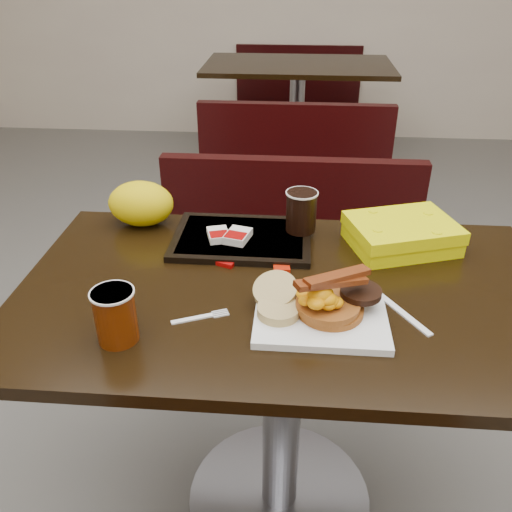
# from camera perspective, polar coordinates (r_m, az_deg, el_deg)

# --- Properties ---
(floor) EXTENTS (6.00, 7.00, 0.01)m
(floor) POSITION_cam_1_polar(r_m,az_deg,el_deg) (1.73, 2.45, -24.59)
(floor) COLOR slate
(floor) RESTS_ON ground
(table_near) EXTENTS (1.20, 0.70, 0.75)m
(table_near) POSITION_cam_1_polar(r_m,az_deg,el_deg) (1.44, 2.78, -15.95)
(table_near) COLOR black
(table_near) RESTS_ON floor
(bench_near_n) EXTENTS (1.00, 0.46, 0.72)m
(bench_near_n) POSITION_cam_1_polar(r_m,az_deg,el_deg) (1.99, 3.52, -1.60)
(bench_near_n) COLOR black
(bench_near_n) RESTS_ON floor
(table_far) EXTENTS (1.20, 0.70, 0.75)m
(table_far) POSITION_cam_1_polar(r_m,az_deg,el_deg) (3.74, 4.31, 14.14)
(table_far) COLOR black
(table_far) RESTS_ON floor
(bench_far_s) EXTENTS (1.00, 0.46, 0.72)m
(bench_far_s) POSITION_cam_1_polar(r_m,az_deg,el_deg) (3.08, 4.11, 10.26)
(bench_far_s) COLOR black
(bench_far_s) RESTS_ON floor
(bench_far_n) EXTENTS (1.00, 0.46, 0.72)m
(bench_far_n) POSITION_cam_1_polar(r_m,az_deg,el_deg) (4.42, 4.43, 16.46)
(bench_far_n) COLOR black
(bench_far_n) RESTS_ON floor
(platter) EXTENTS (0.27, 0.21, 0.02)m
(platter) POSITION_cam_1_polar(r_m,az_deg,el_deg) (1.10, 6.90, -6.46)
(platter) COLOR white
(platter) RESTS_ON table_near
(pancake_stack) EXTENTS (0.16, 0.16, 0.03)m
(pancake_stack) POSITION_cam_1_polar(r_m,az_deg,el_deg) (1.09, 7.93, -5.34)
(pancake_stack) COLOR #934E18
(pancake_stack) RESTS_ON platter
(sausage_patty) EXTENTS (0.09, 0.09, 0.01)m
(sausage_patty) POSITION_cam_1_polar(r_m,az_deg,el_deg) (1.11, 11.11, -3.79)
(sausage_patty) COLOR black
(sausage_patty) RESTS_ON pancake_stack
(scrambled_eggs) EXTENTS (0.11, 0.10, 0.05)m
(scrambled_eggs) POSITION_cam_1_polar(r_m,az_deg,el_deg) (1.05, 6.82, -4.34)
(scrambled_eggs) COLOR #EEA604
(scrambled_eggs) RESTS_ON pancake_stack
(bacon_strips) EXTENTS (0.17, 0.13, 0.01)m
(bacon_strips) POSITION_cam_1_polar(r_m,az_deg,el_deg) (1.05, 8.06, -2.65)
(bacon_strips) COLOR #451404
(bacon_strips) RESTS_ON scrambled_eggs
(muffin_bottom) EXTENTS (0.09, 0.09, 0.02)m
(muffin_bottom) POSITION_cam_1_polar(r_m,az_deg,el_deg) (1.08, 2.40, -5.83)
(muffin_bottom) COLOR tan
(muffin_bottom) RESTS_ON platter
(muffin_top) EXTENTS (0.12, 0.12, 0.05)m
(muffin_top) POSITION_cam_1_polar(r_m,az_deg,el_deg) (1.12, 2.09, -3.70)
(muffin_top) COLOR tan
(muffin_top) RESTS_ON platter
(coffee_cup_near) EXTENTS (0.10, 0.10, 0.11)m
(coffee_cup_near) POSITION_cam_1_polar(r_m,az_deg,el_deg) (1.05, -14.75, -6.20)
(coffee_cup_near) COLOR #7E2704
(coffee_cup_near) RESTS_ON table_near
(fork) EXTENTS (0.12, 0.07, 0.00)m
(fork) POSITION_cam_1_polar(r_m,az_deg,el_deg) (1.10, -6.84, -6.67)
(fork) COLOR white
(fork) RESTS_ON table_near
(knife) EXTENTS (0.10, 0.15, 0.00)m
(knife) POSITION_cam_1_polar(r_m,az_deg,el_deg) (1.15, 15.30, -5.84)
(knife) COLOR white
(knife) RESTS_ON table_near
(condiment_syrup) EXTENTS (0.04, 0.03, 0.01)m
(condiment_syrup) POSITION_cam_1_polar(r_m,az_deg,el_deg) (1.25, 2.75, -1.35)
(condiment_syrup) COLOR #B31B07
(condiment_syrup) RESTS_ON table_near
(condiment_ketchup) EXTENTS (0.05, 0.05, 0.01)m
(condiment_ketchup) POSITION_cam_1_polar(r_m,az_deg,el_deg) (1.28, -3.18, -0.67)
(condiment_ketchup) COLOR #8C0504
(condiment_ketchup) RESTS_ON table_near
(tray) EXTENTS (0.35, 0.25, 0.02)m
(tray) POSITION_cam_1_polar(r_m,az_deg,el_deg) (1.37, -1.51, 1.88)
(tray) COLOR black
(tray) RESTS_ON table_near
(hashbrown_sleeve_left) EXTENTS (0.07, 0.08, 0.02)m
(hashbrown_sleeve_left) POSITION_cam_1_polar(r_m,az_deg,el_deg) (1.36, -4.05, 2.27)
(hashbrown_sleeve_left) COLOR silver
(hashbrown_sleeve_left) RESTS_ON tray
(hashbrown_sleeve_right) EXTENTS (0.07, 0.09, 0.02)m
(hashbrown_sleeve_right) POSITION_cam_1_polar(r_m,az_deg,el_deg) (1.35, -1.97, 2.14)
(hashbrown_sleeve_right) COLOR silver
(hashbrown_sleeve_right) RESTS_ON tray
(coffee_cup_far) EXTENTS (0.09, 0.09, 0.11)m
(coffee_cup_far) POSITION_cam_1_polar(r_m,az_deg,el_deg) (1.38, 4.84, 4.76)
(coffee_cup_far) COLOR black
(coffee_cup_far) RESTS_ON tray
(clamshell) EXTENTS (0.30, 0.26, 0.07)m
(clamshell) POSITION_cam_1_polar(r_m,az_deg,el_deg) (1.39, 15.26, 2.28)
(clamshell) COLOR #E8E503
(clamshell) RESTS_ON table_near
(paper_bag) EXTENTS (0.21, 0.18, 0.12)m
(paper_bag) POSITION_cam_1_polar(r_m,az_deg,el_deg) (1.47, -12.15, 5.49)
(paper_bag) COLOR yellow
(paper_bag) RESTS_ON table_near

